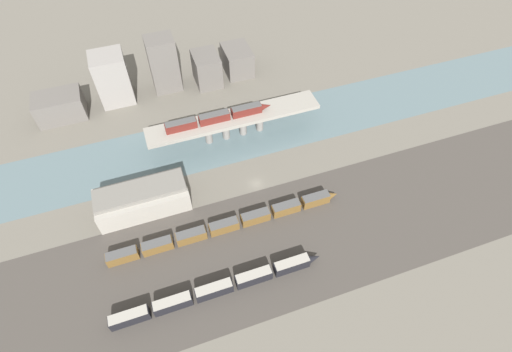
{
  "coord_description": "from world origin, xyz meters",
  "views": [
    {
      "loc": [
        -27.63,
        -79.05,
        107.69
      ],
      "look_at": [
        0.0,
        0.35,
        3.77
      ],
      "focal_mm": 28.0,
      "sensor_mm": 36.0,
      "label": 1
    }
  ],
  "objects_px": {
    "warehouse_building": "(142,199)",
    "train_yard_near": "(218,289)",
    "train_on_bridge": "(218,117)",
    "train_yard_mid": "(228,225)"
  },
  "relations": [
    {
      "from": "train_on_bridge",
      "to": "train_yard_near",
      "type": "height_order",
      "value": "train_on_bridge"
    },
    {
      "from": "warehouse_building",
      "to": "train_yard_near",
      "type": "bearing_deg",
      "value": -67.6
    },
    {
      "from": "train_yard_mid",
      "to": "warehouse_building",
      "type": "bearing_deg",
      "value": 143.99
    },
    {
      "from": "train_on_bridge",
      "to": "train_yard_near",
      "type": "xyz_separation_m",
      "value": [
        -16.96,
        -57.58,
        -9.08
      ]
    },
    {
      "from": "train_on_bridge",
      "to": "warehouse_building",
      "type": "relative_size",
      "value": 1.36
    },
    {
      "from": "train_on_bridge",
      "to": "train_yard_mid",
      "type": "xyz_separation_m",
      "value": [
        -8.57,
        -38.59,
        -9.21
      ]
    },
    {
      "from": "warehouse_building",
      "to": "train_yard_mid",
      "type": "bearing_deg",
      "value": -36.01
    },
    {
      "from": "train_on_bridge",
      "to": "warehouse_building",
      "type": "xyz_separation_m",
      "value": [
        -31.72,
        -21.77,
        -6.61
      ]
    },
    {
      "from": "train_on_bridge",
      "to": "warehouse_building",
      "type": "distance_m",
      "value": 39.03
    },
    {
      "from": "train_yard_mid",
      "to": "train_yard_near",
      "type": "bearing_deg",
      "value": -113.83
    }
  ]
}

